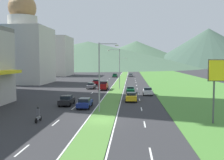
% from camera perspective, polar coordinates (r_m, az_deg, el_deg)
% --- Properties ---
extents(ground_plane, '(600.00, 600.00, 0.00)m').
position_cam_1_polar(ground_plane, '(31.49, -2.40, -8.88)').
color(ground_plane, '#2D2D30').
extents(grass_median, '(3.20, 240.00, 0.06)m').
position_cam_1_polar(grass_median, '(90.80, 1.97, -0.23)').
color(grass_median, '#518438').
rests_on(grass_median, ground_plane).
extents(grass_verge_right, '(24.00, 240.00, 0.06)m').
position_cam_1_polar(grass_verge_right, '(92.32, 14.85, -0.30)').
color(grass_verge_right, '#477F33').
rests_on(grass_verge_right, ground_plane).
extents(lane_dash_left_1, '(0.16, 2.80, 0.01)m').
position_cam_1_polar(lane_dash_left_1, '(22.70, -19.05, -14.34)').
color(lane_dash_left_1, silver).
rests_on(lane_dash_left_1, ground_plane).
extents(lane_dash_left_2, '(0.16, 2.80, 0.01)m').
position_cam_1_polar(lane_dash_left_2, '(31.10, -12.21, -9.13)').
color(lane_dash_left_2, silver).
rests_on(lane_dash_left_2, ground_plane).
extents(lane_dash_left_3, '(0.16, 2.80, 0.01)m').
position_cam_1_polar(lane_dash_left_3, '(39.89, -8.42, -6.11)').
color(lane_dash_left_3, silver).
rests_on(lane_dash_left_3, ground_plane).
extents(lane_dash_left_4, '(0.16, 2.80, 0.01)m').
position_cam_1_polar(lane_dash_left_4, '(48.86, -6.04, -4.17)').
color(lane_dash_left_4, silver).
rests_on(lane_dash_left_4, ground_plane).
extents(lane_dash_left_5, '(0.16, 2.80, 0.01)m').
position_cam_1_polar(lane_dash_left_5, '(57.92, -4.41, -2.84)').
color(lane_dash_left_5, silver).
rests_on(lane_dash_left_5, ground_plane).
extents(lane_dash_left_6, '(0.16, 2.80, 0.01)m').
position_cam_1_polar(lane_dash_left_6, '(67.05, -3.22, -1.86)').
color(lane_dash_left_6, silver).
rests_on(lane_dash_left_6, ground_plane).
extents(lane_dash_left_7, '(0.16, 2.80, 0.01)m').
position_cam_1_polar(lane_dash_left_7, '(76.21, -2.32, -1.12)').
color(lane_dash_left_7, silver).
rests_on(lane_dash_left_7, ground_plane).
extents(lane_dash_left_8, '(0.16, 2.80, 0.01)m').
position_cam_1_polar(lane_dash_left_8, '(85.39, -1.61, -0.54)').
color(lane_dash_left_8, silver).
rests_on(lane_dash_left_8, ground_plane).
extents(lane_dash_left_9, '(0.16, 2.80, 0.01)m').
position_cam_1_polar(lane_dash_left_9, '(94.59, -1.04, -0.07)').
color(lane_dash_left_9, silver).
rests_on(lane_dash_left_9, ground_plane).
extents(lane_dash_left_10, '(0.16, 2.80, 0.01)m').
position_cam_1_polar(lane_dash_left_10, '(103.81, -0.57, 0.32)').
color(lane_dash_left_10, silver).
rests_on(lane_dash_left_10, ground_plane).
extents(lane_dash_right_1, '(0.16, 2.80, 0.01)m').
position_cam_1_polar(lane_dash_right_1, '(21.04, 8.50, -15.66)').
color(lane_dash_right_1, silver).
rests_on(lane_dash_right_1, ground_plane).
extents(lane_dash_right_2, '(0.16, 2.80, 0.01)m').
position_cam_1_polar(lane_dash_right_2, '(29.91, 7.16, -9.60)').
color(lane_dash_right_2, silver).
rests_on(lane_dash_right_2, ground_plane).
extents(lane_dash_right_3, '(0.16, 2.80, 0.01)m').
position_cam_1_polar(lane_dash_right_3, '(38.97, 6.46, -6.34)').
color(lane_dash_right_3, silver).
rests_on(lane_dash_right_3, ground_plane).
extents(lane_dash_right_4, '(0.16, 2.80, 0.01)m').
position_cam_1_polar(lane_dash_right_4, '(48.11, 6.04, -4.31)').
color(lane_dash_right_4, silver).
rests_on(lane_dash_right_4, ground_plane).
extents(lane_dash_right_5, '(0.16, 2.80, 0.01)m').
position_cam_1_polar(lane_dash_right_5, '(57.30, 5.74, -2.92)').
color(lane_dash_right_5, silver).
rests_on(lane_dash_right_5, ground_plane).
extents(lane_dash_right_6, '(0.16, 2.80, 0.01)m').
position_cam_1_polar(lane_dash_right_6, '(66.50, 5.53, -1.92)').
color(lane_dash_right_6, silver).
rests_on(lane_dash_right_6, ground_plane).
extents(lane_dash_right_7, '(0.16, 2.80, 0.01)m').
position_cam_1_polar(lane_dash_right_7, '(75.73, 5.38, -1.17)').
color(lane_dash_right_7, silver).
rests_on(lane_dash_right_7, ground_plane).
extents(lane_dash_right_8, '(0.16, 2.80, 0.01)m').
position_cam_1_polar(lane_dash_right_8, '(84.96, 5.25, -0.58)').
color(lane_dash_right_8, silver).
rests_on(lane_dash_right_8, ground_plane).
extents(lane_dash_right_9, '(0.16, 2.80, 0.01)m').
position_cam_1_polar(lane_dash_right_9, '(94.21, 5.15, -0.10)').
color(lane_dash_right_9, silver).
rests_on(lane_dash_right_9, ground_plane).
extents(lane_dash_right_10, '(0.16, 2.80, 0.01)m').
position_cam_1_polar(lane_dash_right_10, '(103.46, 5.07, 0.29)').
color(lane_dash_right_10, silver).
rests_on(lane_dash_right_10, ground_plane).
extents(edge_line_median_left, '(0.16, 240.00, 0.01)m').
position_cam_1_polar(edge_line_median_left, '(90.89, 0.87, -0.24)').
color(edge_line_median_left, silver).
rests_on(edge_line_median_left, ground_plane).
extents(edge_line_median_right, '(0.16, 240.00, 0.01)m').
position_cam_1_polar(edge_line_median_right, '(90.76, 3.07, -0.26)').
color(edge_line_median_right, silver).
rests_on(edge_line_median_right, ground_plane).
extents(domed_building, '(15.94, 15.94, 27.84)m').
position_cam_1_polar(domed_building, '(87.32, -18.82, 6.60)').
color(domed_building, beige).
rests_on(domed_building, ground_plane).
extents(midrise_colored, '(17.63, 17.63, 18.56)m').
position_cam_1_polar(midrise_colored, '(129.40, -13.01, 5.10)').
color(midrise_colored, beige).
rests_on(midrise_colored, ground_plane).
extents(hill_far_left, '(235.19, 235.19, 27.23)m').
position_cam_1_polar(hill_far_left, '(277.27, -5.26, 5.59)').
color(hill_far_left, '#47664C').
rests_on(hill_far_left, ground_plane).
extents(hill_far_center, '(153.51, 153.51, 30.79)m').
position_cam_1_polar(hill_far_center, '(318.60, 5.31, 5.74)').
color(hill_far_center, '#47664C').
rests_on(hill_far_center, ground_plane).
extents(hill_far_right, '(138.95, 138.95, 42.15)m').
position_cam_1_polar(hill_far_right, '(304.99, 20.29, 6.63)').
color(hill_far_right, '#3D5647').
rests_on(hill_far_right, ground_plane).
extents(street_lamp_near, '(2.79, 0.36, 9.61)m').
position_cam_1_polar(street_lamp_near, '(36.02, -2.36, 1.61)').
color(street_lamp_near, '#99999E').
rests_on(street_lamp_near, ground_plane).
extents(street_lamp_mid, '(3.09, 0.30, 10.03)m').
position_cam_1_polar(street_lamp_mid, '(65.37, 1.37, 3.02)').
color(street_lamp_mid, '#99999E').
rests_on(street_lamp_mid, ground_plane).
extents(street_lamp_far, '(2.90, 0.47, 8.27)m').
position_cam_1_polar(street_lamp_far, '(94.88, 1.84, 2.85)').
color(street_lamp_far, '#99999E').
rests_on(street_lamp_far, ground_plane).
extents(car_0, '(2.02, 4.05, 1.56)m').
position_cam_1_polar(car_0, '(46.03, 4.23, -3.69)').
color(car_0, yellow).
rests_on(car_0, ground_plane).
extents(car_1, '(1.87, 4.32, 1.53)m').
position_cam_1_polar(car_1, '(66.65, -4.60, -1.24)').
color(car_1, slate).
rests_on(car_1, ground_plane).
extents(car_2, '(1.86, 4.29, 1.41)m').
position_cam_1_polar(car_2, '(58.01, 4.06, -2.10)').
color(car_2, '#0C5128').
rests_on(car_2, ground_plane).
extents(car_3, '(1.98, 4.06, 1.50)m').
position_cam_1_polar(car_3, '(78.31, -3.46, -0.41)').
color(car_3, maroon).
rests_on(car_3, ground_plane).
extents(car_4, '(1.98, 4.39, 1.60)m').
position_cam_1_polar(car_4, '(42.56, -9.88, -4.39)').
color(car_4, black).
rests_on(car_4, ground_plane).
extents(car_5, '(2.03, 4.01, 1.60)m').
position_cam_1_polar(car_5, '(112.71, 0.64, 1.04)').
color(car_5, '#0C5128').
rests_on(car_5, ground_plane).
extents(car_6, '(1.96, 4.72, 1.48)m').
position_cam_1_polar(car_6, '(40.00, -5.98, -4.96)').
color(car_6, navy).
rests_on(car_6, ground_plane).
extents(car_7, '(1.98, 4.41, 1.40)m').
position_cam_1_polar(car_7, '(116.50, 4.14, 1.09)').
color(car_7, slate).
rests_on(car_7, ground_plane).
extents(car_8, '(1.96, 4.08, 1.54)m').
position_cam_1_polar(car_8, '(54.91, 7.81, -2.44)').
color(car_8, silver).
rests_on(car_8, ground_plane).
extents(pickup_truck_0, '(2.18, 5.40, 2.00)m').
position_cam_1_polar(pickup_truck_0, '(64.29, -1.87, -1.24)').
color(pickup_truck_0, maroon).
rests_on(pickup_truck_0, ground_plane).
extents(motorcycle_rider, '(0.36, 2.00, 1.80)m').
position_cam_1_polar(motorcycle_rider, '(31.86, -15.85, -7.51)').
color(motorcycle_rider, black).
rests_on(motorcycle_rider, ground_plane).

